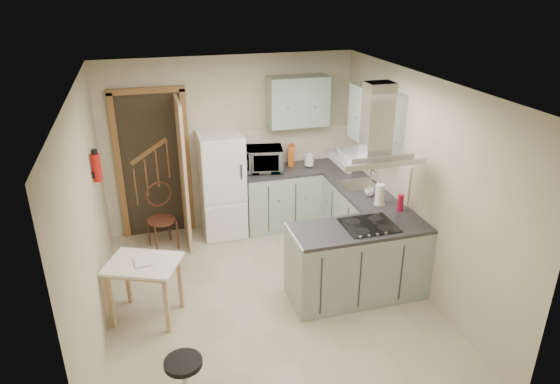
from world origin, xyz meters
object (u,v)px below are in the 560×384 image
object	(u,v)px
peninsula	(358,261)
microwave	(261,159)
extractor_hood	(374,156)
bentwood_chair	(162,220)
drop_leaf_table	(146,290)
stool	(185,380)
fridge	(222,185)

from	to	relation	value
peninsula	microwave	size ratio (longest dim) A/B	2.54
peninsula	microwave	world-z (taller)	microwave
extractor_hood	bentwood_chair	size ratio (longest dim) A/B	1.07
drop_leaf_table	bentwood_chair	world-z (taller)	bentwood_chair
bentwood_chair	peninsula	bearing A→B (deg)	-56.80
bentwood_chair	stool	xyz separation A→B (m)	(0.00, -2.83, -0.20)
fridge	stool	size ratio (longest dim) A/B	3.35
peninsula	extractor_hood	size ratio (longest dim) A/B	1.72
drop_leaf_table	stool	bearing A→B (deg)	-54.40
fridge	peninsula	xyz separation A→B (m)	(1.22, -1.98, -0.30)
bentwood_chair	stool	distance (m)	2.84
fridge	extractor_hood	distance (m)	2.57
drop_leaf_table	microwave	xyz separation A→B (m)	(1.73, 1.77, 0.72)
fridge	drop_leaf_table	world-z (taller)	fridge
fridge	extractor_hood	xyz separation A→B (m)	(1.32, -1.98, 0.97)
fridge	microwave	size ratio (longest dim) A/B	2.45
fridge	extractor_hood	size ratio (longest dim) A/B	1.67
drop_leaf_table	microwave	world-z (taller)	microwave
bentwood_chair	stool	bearing A→B (deg)	-106.85
peninsula	bentwood_chair	distance (m)	2.75
fridge	drop_leaf_table	bearing A→B (deg)	-123.51
drop_leaf_table	microwave	size ratio (longest dim) A/B	1.21
extractor_hood	fridge	bearing A→B (deg)	123.79
drop_leaf_table	stool	xyz separation A→B (m)	(0.27, -1.31, -0.12)
extractor_hood	bentwood_chair	xyz separation A→B (m)	(-2.21, 1.76, -1.30)
peninsula	drop_leaf_table	distance (m)	2.39
microwave	bentwood_chair	bearing A→B (deg)	-160.15
fridge	bentwood_chair	xyz separation A→B (m)	(-0.88, -0.22, -0.33)
microwave	stool	bearing A→B (deg)	-105.16
stool	fridge	bearing A→B (deg)	73.87
fridge	microwave	bearing A→B (deg)	3.36
microwave	fridge	bearing A→B (deg)	-166.48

